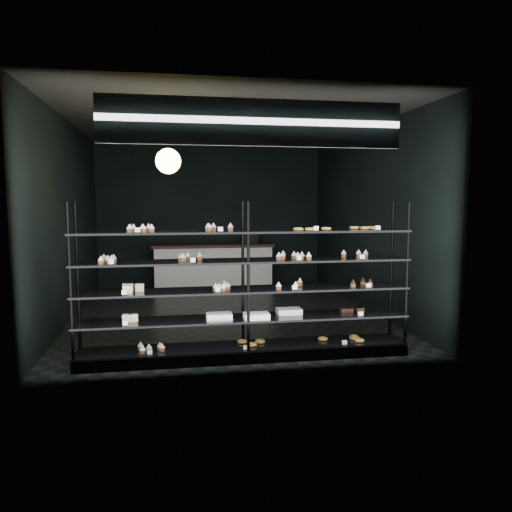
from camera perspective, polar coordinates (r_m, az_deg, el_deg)
name	(u,v)px	position (r m, az deg, el deg)	size (l,w,h in m)	color
room	(225,220)	(8.37, -3.53, 4.15)	(5.01, 6.01, 3.20)	black
display_shelf	(244,308)	(6.06, -1.43, -5.93)	(4.00, 0.50, 1.91)	black
signage	(254,122)	(5.52, -0.20, 15.01)	(3.30, 0.05, 0.50)	#0B0C3A
pendant_lamp	(168,161)	(6.96, -10.00, 10.64)	(0.34, 0.34, 0.90)	black
service_counter	(214,266)	(10.94, -4.86, -1.12)	(2.61, 0.65, 1.23)	silver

